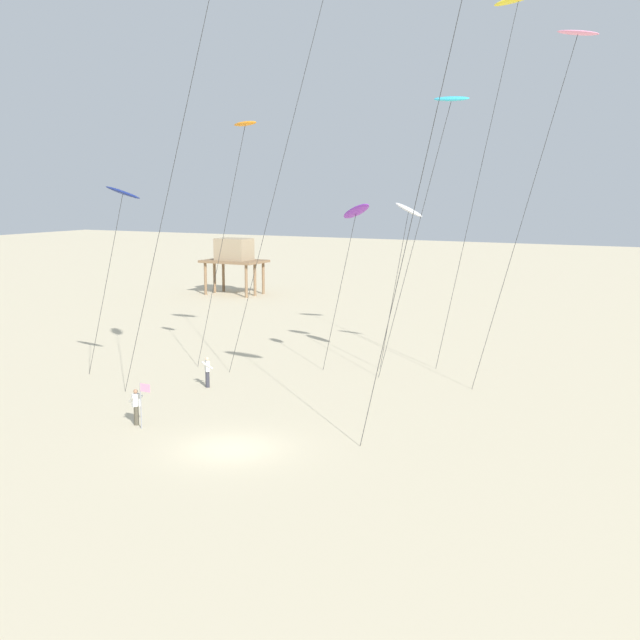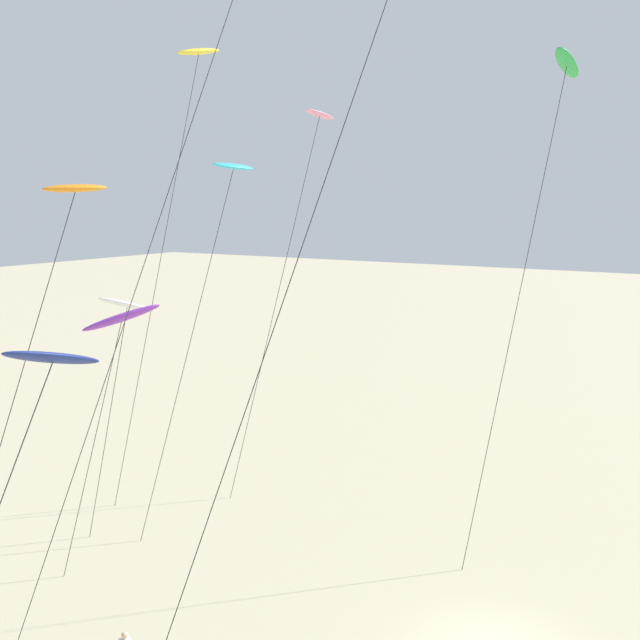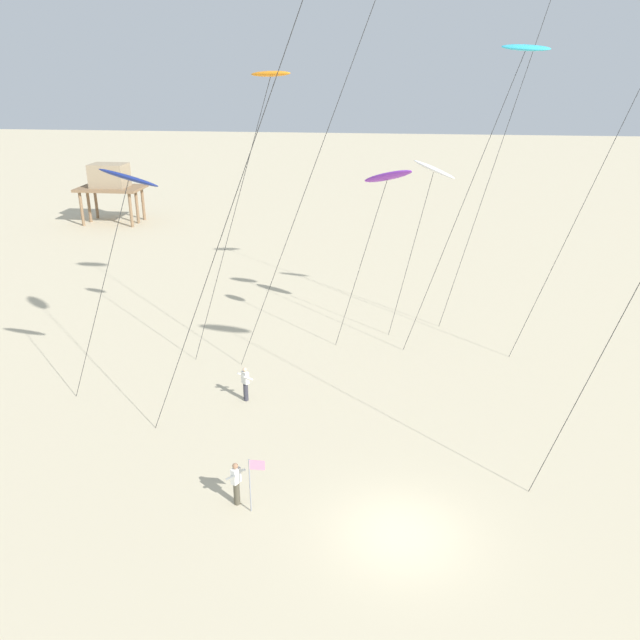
% 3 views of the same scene
% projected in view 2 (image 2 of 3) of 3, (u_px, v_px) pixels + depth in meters
% --- Properties ---
extents(kite_navy, '(5.52, 1.95, 10.87)m').
position_uv_depth(kite_navy, '(51.00, 364.00, 16.44)').
color(kite_navy, navy).
rests_on(kite_navy, ground).
extents(kite_pink, '(6.05, 2.20, 17.90)m').
position_uv_depth(kite_pink, '(317.00, 126.00, 36.71)').
color(kite_pink, pink).
rests_on(kite_pink, ground).
extents(kite_orange, '(5.68, 2.28, 14.16)m').
position_uv_depth(kite_orange, '(73.00, 197.00, 22.15)').
color(kite_orange, orange).
rests_on(kite_orange, ground).
extents(kite_white, '(3.13, 1.77, 9.95)m').
position_uv_depth(kite_white, '(127.00, 307.00, 31.78)').
color(kite_white, white).
rests_on(kite_white, ground).
extents(kite_yellow, '(5.98, 2.14, 20.65)m').
position_uv_depth(kite_yellow, '(198.00, 56.00, 35.15)').
color(kite_yellow, yellow).
rests_on(kite_yellow, ground).
extents(kite_purple, '(3.86, 2.31, 10.01)m').
position_uv_depth(kite_purple, '(121.00, 319.00, 28.82)').
color(kite_purple, purple).
rests_on(kite_purple, ground).
extents(kite_green, '(6.16, 2.20, 19.35)m').
position_uv_depth(kite_green, '(566.00, 69.00, 29.45)').
color(kite_green, green).
rests_on(kite_green, ground).
extents(kite_cyan, '(5.57, 2.18, 15.26)m').
position_uv_depth(kite_cyan, '(232.00, 172.00, 32.21)').
color(kite_cyan, '#33BFE0').
rests_on(kite_cyan, ground).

